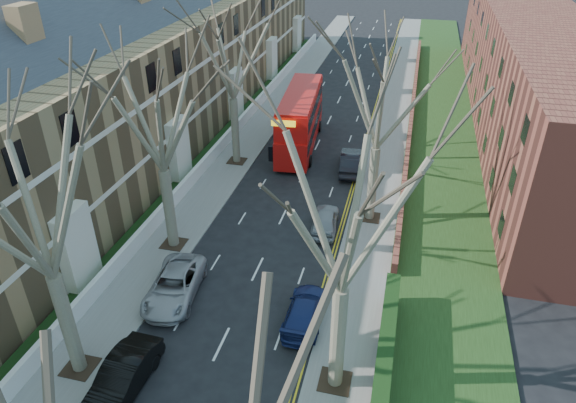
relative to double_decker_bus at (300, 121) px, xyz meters
The scene contains 17 objects.
pavement_left 8.44m from the double_decker_bus, 124.34° to the left, with size 3.00×102.00×0.12m, color slate.
pavement_right 10.26m from the double_decker_bus, 42.12° to the left, with size 3.00×102.00×0.12m, color slate.
terrace_left 12.70m from the double_decker_bus, behind, with size 9.70×78.00×13.60m.
flats_right 21.87m from the double_decker_bus, 29.56° to the left, with size 13.97×54.00×10.00m.
front_wall_left 6.59m from the double_decker_bus, 168.28° to the right, with size 0.30×78.00×1.00m.
grass_verge_right 13.85m from the double_decker_bus, 29.37° to the left, with size 6.00×102.00×0.06m.
tree_left_mid 27.60m from the double_decker_bus, 99.25° to the right, with size 10.50×10.50×14.71m.
tree_left_far 18.21m from the double_decker_bus, 104.73° to the right, with size 10.15×10.15×14.22m.
tree_left_dist 9.43m from the double_decker_bus, 134.93° to the right, with size 10.50×10.50×14.71m.
tree_right_mid 26.32m from the double_decker_bus, 73.67° to the right, with size 10.50×10.50×14.71m.
tree_right_far 14.29m from the double_decker_bus, 55.33° to the right, with size 10.15×10.15×14.22m.
double_decker_bus is the anchor object (origin of this frame).
car_left_mid 26.89m from the double_decker_bus, 93.72° to the right, with size 1.62×4.64×1.53m, color black.
car_left_far 20.79m from the double_decker_bus, 96.06° to the right, with size 2.41×5.23×1.45m, color #A1A0A5.
car_right_near 21.42m from the double_decker_bus, 76.48° to the right, with size 1.82×4.48×1.30m, color navy.
car_right_mid 13.09m from the double_decker_bus, 69.99° to the right, with size 1.63×4.05×1.38m, color gray.
car_right_far 6.26m from the double_decker_bus, 35.61° to the right, with size 1.69×4.84×1.59m, color black.
Camera 1 is at (7.42, -7.50, 18.51)m, focal length 32.00 mm.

